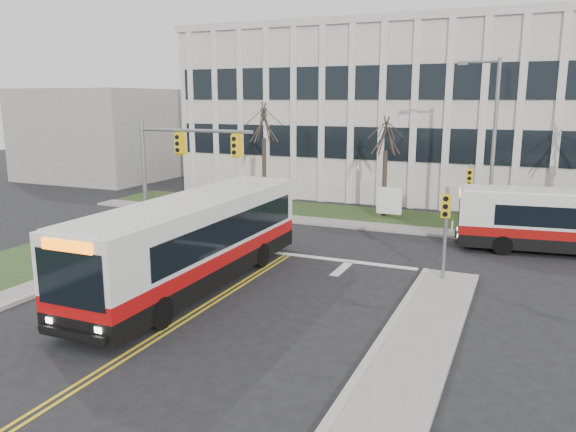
{
  "coord_description": "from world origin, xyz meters",
  "views": [
    {
      "loc": [
        10.05,
        -15.05,
        7.12
      ],
      "look_at": [
        0.28,
        7.47,
        2.0
      ],
      "focal_mm": 35.0,
      "sensor_mm": 36.0,
      "label": 1
    }
  ],
  "objects_px": {
    "newspaper_box_blue": "(71,266)",
    "newspaper_box_red": "(73,265)",
    "bus_main": "(195,243)",
    "streetlight": "(491,137)",
    "directory_sign": "(389,201)"
  },
  "relations": [
    {
      "from": "streetlight",
      "to": "newspaper_box_blue",
      "type": "distance_m",
      "value": 21.36
    },
    {
      "from": "directory_sign",
      "to": "newspaper_box_blue",
      "type": "xyz_separation_m",
      "value": [
        -9.3,
        -15.94,
        -0.7
      ]
    },
    {
      "from": "bus_main",
      "to": "newspaper_box_blue",
      "type": "bearing_deg",
      "value": -168.61
    },
    {
      "from": "streetlight",
      "to": "bus_main",
      "type": "bearing_deg",
      "value": -125.23
    },
    {
      "from": "directory_sign",
      "to": "bus_main",
      "type": "bearing_deg",
      "value": -105.22
    },
    {
      "from": "bus_main",
      "to": "newspaper_box_blue",
      "type": "distance_m",
      "value": 5.51
    },
    {
      "from": "newspaper_box_blue",
      "to": "newspaper_box_red",
      "type": "bearing_deg",
      "value": 77.68
    },
    {
      "from": "directory_sign",
      "to": "newspaper_box_blue",
      "type": "bearing_deg",
      "value": -120.27
    },
    {
      "from": "bus_main",
      "to": "newspaper_box_blue",
      "type": "height_order",
      "value": "bus_main"
    },
    {
      "from": "newspaper_box_red",
      "to": "directory_sign",
      "type": "bearing_deg",
      "value": 83.3
    },
    {
      "from": "newspaper_box_blue",
      "to": "newspaper_box_red",
      "type": "xyz_separation_m",
      "value": [
        0.0,
        0.12,
        0.0
      ]
    },
    {
      "from": "newspaper_box_blue",
      "to": "streetlight",
      "type": "bearing_deg",
      "value": 32.31
    },
    {
      "from": "streetlight",
      "to": "bus_main",
      "type": "relative_size",
      "value": 0.72
    },
    {
      "from": "newspaper_box_blue",
      "to": "newspaper_box_red",
      "type": "relative_size",
      "value": 1.0
    },
    {
      "from": "bus_main",
      "to": "streetlight",
      "type": "bearing_deg",
      "value": 54.53
    }
  ]
}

